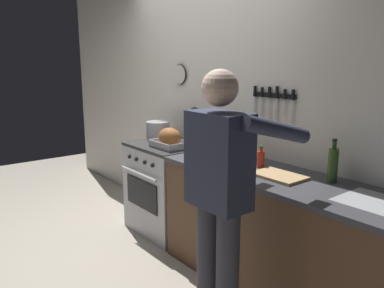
% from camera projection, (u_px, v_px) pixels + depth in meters
% --- Properties ---
extents(ground_plane, '(8.00, 8.00, 0.00)m').
position_uv_depth(ground_plane, '(87.00, 269.00, 3.26)').
color(ground_plane, '#A89E8E').
extents(wall_back, '(6.00, 0.13, 2.60)m').
position_uv_depth(wall_back, '(211.00, 103.00, 3.81)').
color(wall_back, white).
rests_on(wall_back, ground).
extents(counter_block, '(2.03, 0.65, 0.90)m').
position_uv_depth(counter_block, '(281.00, 235.00, 2.84)').
color(counter_block, brown).
rests_on(counter_block, ground).
extents(stove, '(0.76, 0.67, 0.90)m').
position_uv_depth(stove, '(168.00, 188.00, 3.94)').
color(stove, '#BCBCC1').
rests_on(stove, ground).
extents(person_cook, '(0.51, 0.63, 1.66)m').
position_uv_depth(person_cook, '(221.00, 190.00, 2.30)').
color(person_cook, '#383842').
rests_on(person_cook, ground).
extents(roasting_pan, '(0.35, 0.26, 0.19)m').
position_uv_depth(roasting_pan, '(170.00, 139.00, 3.67)').
color(roasting_pan, '#B7B7BC').
rests_on(roasting_pan, stove).
extents(stock_pot, '(0.25, 0.25, 0.19)m').
position_uv_depth(stock_pot, '(158.00, 131.00, 4.05)').
color(stock_pot, '#B7B7BC').
rests_on(stock_pot, stove).
extents(cutting_board, '(0.36, 0.24, 0.02)m').
position_uv_depth(cutting_board, '(279.00, 176.00, 2.74)').
color(cutting_board, tan).
rests_on(cutting_board, counter_block).
extents(bottle_olive_oil, '(0.07, 0.07, 0.30)m').
position_uv_depth(bottle_olive_oil, '(333.00, 164.00, 2.61)').
color(bottle_olive_oil, '#385623').
rests_on(bottle_olive_oil, counter_block).
extents(bottle_cooking_oil, '(0.07, 0.07, 0.29)m').
position_uv_depth(bottle_cooking_oil, '(247.00, 147.00, 3.15)').
color(bottle_cooking_oil, gold).
rests_on(bottle_cooking_oil, counter_block).
extents(bottle_hot_sauce, '(0.06, 0.06, 0.17)m').
position_uv_depth(bottle_hot_sauce, '(261.00, 159.00, 2.98)').
color(bottle_hot_sauce, red).
rests_on(bottle_hot_sauce, counter_block).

